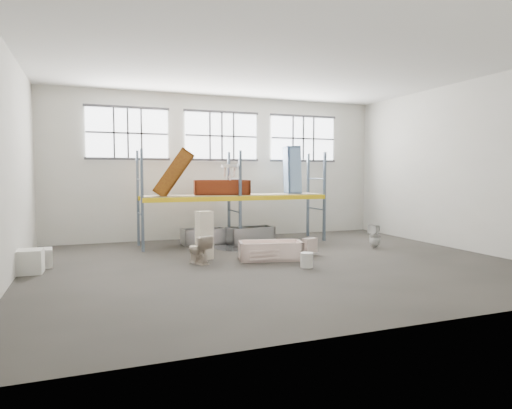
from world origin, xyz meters
name	(u,v)px	position (x,y,z in m)	size (l,w,h in m)	color
floor	(277,265)	(0.00, 0.00, -0.05)	(12.00, 10.00, 0.10)	#423E38
ceiling	(277,61)	(0.00, 0.00, 5.05)	(12.00, 10.00, 0.10)	silver
wall_back	(221,167)	(0.00, 5.05, 2.50)	(12.00, 0.10, 5.00)	#B9B8AC
wall_front	(416,158)	(0.00, -5.05, 2.50)	(12.00, 0.10, 5.00)	#AAA99E
wall_left	(3,163)	(-6.05, 0.00, 2.50)	(0.10, 10.00, 5.00)	#BAB9AD
wall_right	(463,166)	(6.05, 0.00, 2.50)	(0.10, 10.00, 5.00)	#9E9D92
window_left	(128,133)	(-3.20, 4.94, 3.60)	(2.60, 0.04, 1.60)	white
window_mid	(222,136)	(0.00, 4.94, 3.60)	(2.60, 0.04, 1.60)	white
window_right	(303,139)	(3.20, 4.94, 3.60)	(2.60, 0.04, 1.60)	white
rack_upright_la	(142,200)	(-3.00, 2.90, 1.50)	(0.08, 0.08, 3.00)	slate
rack_upright_lb	(138,198)	(-3.00, 4.10, 1.50)	(0.08, 0.08, 3.00)	slate
rack_upright_ma	(240,198)	(0.00, 2.90, 1.50)	(0.08, 0.08, 3.00)	slate
rack_upright_mb	(229,197)	(0.00, 4.10, 1.50)	(0.08, 0.08, 3.00)	slate
rack_upright_ra	(324,197)	(3.00, 2.90, 1.50)	(0.08, 0.08, 3.00)	slate
rack_upright_rb	(308,195)	(3.00, 4.10, 1.50)	(0.08, 0.08, 3.00)	slate
rack_beam_front	(240,198)	(0.00, 2.90, 1.50)	(6.00, 0.10, 0.14)	yellow
rack_beam_back	(229,197)	(0.00, 4.10, 1.50)	(6.00, 0.10, 0.14)	yellow
shelf_deck	(234,195)	(0.00, 3.50, 1.58)	(5.90, 1.10, 0.03)	gray
wet_patch	(242,247)	(0.00, 2.70, 0.00)	(1.80, 1.80, 0.00)	black
bathtub_beige	(270,250)	(0.03, 0.49, 0.24)	(1.65, 0.78, 0.49)	#F6D4C9
cistern_spare	(310,245)	(1.30, 0.67, 0.28)	(0.42, 0.20, 0.40)	beige
sink_in_tub	(286,251)	(0.59, 0.71, 0.16)	(0.39, 0.39, 0.14)	#C1AD9F
toilet_beige	(199,249)	(-1.87, 0.66, 0.36)	(0.41, 0.71, 0.73)	beige
cistern_tall	(204,235)	(-1.60, 1.13, 0.64)	(0.41, 0.27, 1.29)	#F0E3CA
toilet_white	(375,236)	(3.72, 1.05, 0.37)	(0.33, 0.34, 0.74)	silver
steel_tub_left	(203,236)	(-1.00, 3.71, 0.25)	(1.37, 0.64, 0.50)	#B1B4B9
steel_tub_right	(250,235)	(0.45, 3.20, 0.27)	(1.49, 0.69, 0.55)	#939699
rust_tub_flat	(222,188)	(-0.41, 3.54, 1.82)	(1.77, 0.83, 0.50)	maroon
rust_tub_tilted	(174,173)	(-2.00, 3.32, 2.29)	(1.58, 0.74, 0.44)	#985D13
sink_on_shelf	(230,179)	(-0.22, 3.26, 2.09)	(0.59, 0.46, 0.52)	silver
blue_tub_upright	(292,170)	(2.12, 3.60, 2.40)	(1.62, 0.76, 0.46)	#7296C5
bucket	(307,260)	(0.48, -0.73, 0.18)	(0.31, 0.31, 0.36)	silver
carton_near	(28,262)	(-5.79, 0.92, 0.27)	(0.64, 0.55, 0.55)	silver
carton_far	(40,258)	(-5.59, 1.57, 0.23)	(0.54, 0.54, 0.45)	silver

